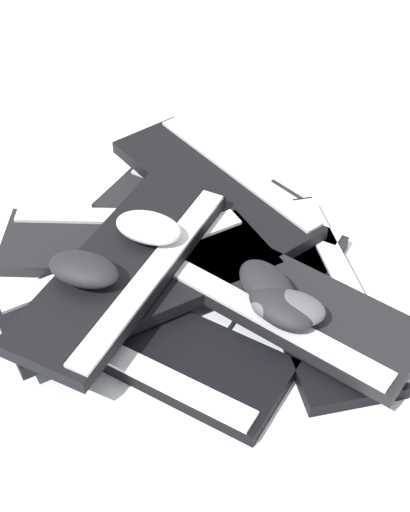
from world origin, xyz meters
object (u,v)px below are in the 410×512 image
object	(u,v)px
keyboard_0	(146,342)
keyboard_3	(130,243)
mouse_0	(281,307)
mouse_2	(266,284)
keyboard_2	(218,224)
mouse_1	(149,228)
keyboard_1	(312,291)
mouse_4	(288,308)
keyboard_6	(140,285)
mouse_3	(84,269)
keyboard_7	(124,267)
keyboard_5	(282,300)
keyboard_4	(214,186)

from	to	relation	value
keyboard_0	keyboard_3	bearing A→B (deg)	-142.46
mouse_0	mouse_2	xyz separation A→B (m)	(-0.03, -0.04, 0.00)
keyboard_2	mouse_1	size ratio (longest dim) A/B	4.06
keyboard_1	mouse_2	xyz separation A→B (m)	(0.08, -0.05, 0.07)
keyboard_0	mouse_4	world-z (taller)	mouse_4
mouse_2	mouse_1	bearing A→B (deg)	31.73
mouse_0	keyboard_6	bearing A→B (deg)	22.82
keyboard_2	mouse_3	distance (m)	0.31
keyboard_6	keyboard_7	distance (m)	0.04
keyboard_5	mouse_1	size ratio (longest dim) A/B	4.18
keyboard_3	mouse_2	bearing A→B (deg)	80.46
mouse_4	keyboard_2	bearing A→B (deg)	124.64
keyboard_4	mouse_2	size ratio (longest dim) A/B	4.20
keyboard_2	keyboard_7	world-z (taller)	keyboard_7
keyboard_0	keyboard_1	bearing A→B (deg)	138.89
keyboard_6	keyboard_5	bearing A→B (deg)	108.65
keyboard_7	mouse_1	world-z (taller)	mouse_1
keyboard_7	mouse_1	bearing A→B (deg)	171.42
keyboard_2	mouse_2	world-z (taller)	mouse_2
keyboard_7	keyboard_4	bearing A→B (deg)	176.53
keyboard_1	mouse_0	size ratio (longest dim) A/B	3.96
keyboard_0	keyboard_4	xyz separation A→B (m)	(-0.35, -0.06, 0.03)
keyboard_2	mouse_0	xyz separation A→B (m)	(0.19, 0.20, 0.07)
keyboard_1	keyboard_0	bearing A→B (deg)	-41.11
keyboard_1	keyboard_7	world-z (taller)	keyboard_7
keyboard_7	mouse_4	size ratio (longest dim) A/B	4.01
keyboard_1	keyboard_7	xyz separation A→B (m)	(0.14, -0.26, 0.06)
keyboard_0	mouse_4	xyz separation A→B (m)	(-0.10, 0.18, 0.07)
keyboard_3	keyboard_1	bearing A→B (deg)	96.02
keyboard_4	keyboard_5	xyz separation A→B (m)	(0.21, 0.22, 0.00)
mouse_0	mouse_2	distance (m)	0.05
keyboard_5	mouse_4	world-z (taller)	mouse_4
mouse_2	mouse_3	xyz separation A→B (m)	(0.12, -0.24, 0.03)
keyboard_0	keyboard_3	size ratio (longest dim) A/B	0.97
keyboard_3	keyboard_7	bearing A→B (deg)	28.62
mouse_4	keyboard_4	bearing A→B (deg)	121.59
keyboard_0	mouse_0	size ratio (longest dim) A/B	4.08
mouse_2	mouse_3	bearing A→B (deg)	59.10
keyboard_2	mouse_3	size ratio (longest dim) A/B	4.06
keyboard_5	keyboard_6	distance (m)	0.22
mouse_1	keyboard_7	bearing A→B (deg)	-103.54
keyboard_4	keyboard_6	world-z (taller)	same
mouse_4	mouse_3	bearing A→B (deg)	-175.35
mouse_1	mouse_4	world-z (taller)	mouse_1
keyboard_0	keyboard_2	world-z (taller)	same
keyboard_0	keyboard_1	xyz separation A→B (m)	(-0.21, 0.19, 0.00)
keyboard_0	keyboard_6	xyz separation A→B (m)	(-0.07, -0.05, 0.03)
mouse_4	mouse_0	bearing A→B (deg)	-172.69
keyboard_2	keyboard_5	distance (m)	0.24
keyboard_2	keyboard_5	world-z (taller)	keyboard_5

